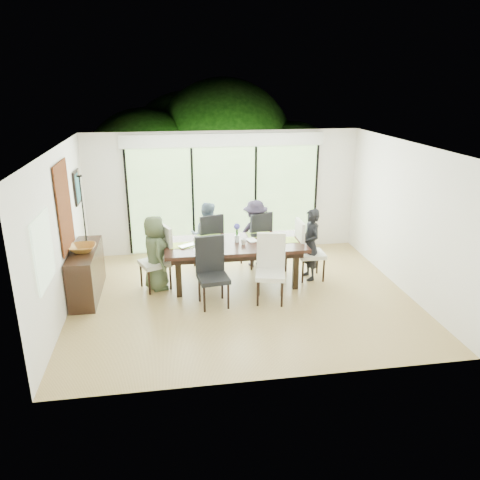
{
  "coord_description": "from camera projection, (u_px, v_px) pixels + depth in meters",
  "views": [
    {
      "loc": [
        -1.23,
        -7.58,
        3.74
      ],
      "look_at": [
        0.0,
        0.25,
        1.0
      ],
      "focal_mm": 35.0,
      "sensor_mm": 36.0,
      "label": 1
    }
  ],
  "objects": [
    {
      "name": "candle",
      "position": [
        79.0,
        173.0,
        8.17
      ],
      "size": [
        0.04,
        0.04,
        0.1
      ],
      "primitive_type": "cylinder",
      "color": "silver",
      "rests_on": "sideboard"
    },
    {
      "name": "candlestick_shaft",
      "position": [
        83.0,
        209.0,
        8.38
      ],
      "size": [
        0.02,
        0.02,
        1.23
      ],
      "primitive_type": "cylinder",
      "color": "black",
      "rests_on": "sideboard"
    },
    {
      "name": "art_canvas",
      "position": [
        78.0,
        187.0,
        9.06
      ],
      "size": [
        0.01,
        0.45,
        0.55
      ],
      "primitive_type": "cube",
      "color": "#194951",
      "rests_on": "wall_left"
    },
    {
      "name": "chair_right_end",
      "position": [
        311.0,
        249.0,
        9.07
      ],
      "size": [
        0.51,
        0.51,
        1.2
      ],
      "primitive_type": null,
      "rotation": [
        0.0,
        0.0,
        1.56
      ],
      "color": "silver",
      "rests_on": "floor"
    },
    {
      "name": "placemat_right",
      "position": [
        284.0,
        240.0,
        8.92
      ],
      "size": [
        0.48,
        0.35,
        0.01
      ],
      "primitive_type": "cube",
      "color": "#A6C245",
      "rests_on": "table_top"
    },
    {
      "name": "cup_b",
      "position": [
        243.0,
        242.0,
        8.69
      ],
      "size": [
        0.14,
        0.14,
        0.1
      ],
      "primitive_type": "imported",
      "rotation": [
        0.0,
        0.0,
        1.99
      ],
      "color": "white",
      "rests_on": "table_top"
    },
    {
      "name": "bowl",
      "position": [
        82.0,
        248.0,
        8.15
      ],
      "size": [
        0.47,
        0.47,
        0.11
      ],
      "primitive_type": "imported",
      "color": "#915B1F",
      "rests_on": "sideboard"
    },
    {
      "name": "table_leg_fl",
      "position": [
        179.0,
        277.0,
        8.37
      ],
      "size": [
        0.1,
        0.1,
        0.75
      ],
      "primitive_type": "cube",
      "color": "black",
      "rests_on": "floor"
    },
    {
      "name": "hyacinth_stems",
      "position": [
        237.0,
        232.0,
        8.77
      ],
      "size": [
        0.04,
        0.04,
        0.17
      ],
      "primitive_type": "cylinder",
      "color": "#337226",
      "rests_on": "table_top"
    },
    {
      "name": "platter_snacks",
      "position": [
        207.0,
        248.0,
        8.41
      ],
      "size": [
        0.22,
        0.22,
        0.02
      ],
      "primitive_type": "cube",
      "color": "orange",
      "rests_on": "table_top"
    },
    {
      "name": "placemat_left",
      "position": [
        184.0,
        245.0,
        8.64
      ],
      "size": [
        0.48,
        0.35,
        0.01
      ],
      "primitive_type": "cube",
      "color": "#A7C044",
      "rests_on": "table_top"
    },
    {
      "name": "placemat_far_l",
      "position": [
        209.0,
        237.0,
        9.09
      ],
      "size": [
        0.48,
        0.35,
        0.01
      ],
      "primitive_type": "cube",
      "color": "#81A83C",
      "rests_on": "table_top"
    },
    {
      "name": "mullion_a",
      "position": [
        128.0,
        203.0,
        10.07
      ],
      "size": [
        0.05,
        0.04,
        2.3
      ],
      "primitive_type": "cube",
      "color": "black",
      "rests_on": "wall_back"
    },
    {
      "name": "foliage_mid",
      "position": [
        224.0,
        150.0,
        13.36
      ],
      "size": [
        4.0,
        4.0,
        4.0
      ],
      "primitive_type": "sphere",
      "color": "#14380F",
      "rests_on": "ground"
    },
    {
      "name": "glass_doors",
      "position": [
        224.0,
        199.0,
        10.39
      ],
      "size": [
        4.2,
        0.02,
        2.3
      ],
      "primitive_type": "cube",
      "color": "#598C3F",
      "rests_on": "wall_back"
    },
    {
      "name": "placemat_far_r",
      "position": [
        259.0,
        235.0,
        9.23
      ],
      "size": [
        0.48,
        0.35,
        0.01
      ],
      "primitive_type": "cube",
      "color": "olive",
      "rests_on": "table_top"
    },
    {
      "name": "mullion_c",
      "position": [
        255.0,
        198.0,
        10.49
      ],
      "size": [
        0.05,
        0.04,
        2.3
      ],
      "primitive_type": "cube",
      "color": "black",
      "rests_on": "wall_back"
    },
    {
      "name": "tablet_far_r",
      "position": [
        257.0,
        235.0,
        9.18
      ],
      "size": [
        0.26,
        0.19,
        0.01
      ],
      "primitive_type": "cube",
      "color": "black",
      "rests_on": "table_top"
    },
    {
      "name": "cup_a",
      "position": [
        197.0,
        240.0,
        8.8
      ],
      "size": [
        0.19,
        0.19,
        0.1
      ],
      "primitive_type": "imported",
      "rotation": [
        0.0,
        0.0,
        0.93
      ],
      "color": "white",
      "rests_on": "table_top"
    },
    {
      "name": "chair_near_right",
      "position": [
        271.0,
        270.0,
        8.11
      ],
      "size": [
        0.61,
        0.61,
        1.2
      ],
      "primitive_type": null,
      "rotation": [
        0.0,
        0.0,
        -0.24
      ],
      "color": "white",
      "rests_on": "floor"
    },
    {
      "name": "chair_left_end",
      "position": [
        155.0,
        258.0,
        8.63
      ],
      "size": [
        0.66,
        0.66,
        1.2
      ],
      "primitive_type": null,
      "rotation": [
        0.0,
        0.0,
        -1.17
      ],
      "color": "silver",
      "rests_on": "floor"
    },
    {
      "name": "chair_far_right",
      "position": [
        255.0,
        238.0,
        9.73
      ],
      "size": [
        0.65,
        0.65,
        1.2
      ],
      "primitive_type": null,
      "rotation": [
        0.0,
        0.0,
        3.51
      ],
      "color": "black",
      "rests_on": "floor"
    },
    {
      "name": "rail_top",
      "position": [
        216.0,
        208.0,
        12.22
      ],
      "size": [
        6.0,
        0.08,
        0.06
      ],
      "primitive_type": "cube",
      "color": "brown",
      "rests_on": "deck"
    },
    {
      "name": "hyacinth_blooms",
      "position": [
        237.0,
        226.0,
        8.73
      ],
      "size": [
        0.12,
        0.12,
        0.12
      ],
      "primitive_type": "sphere",
      "color": "#504CC0",
      "rests_on": "table_top"
    },
    {
      "name": "chair_far_left",
      "position": [
        207.0,
        240.0,
        9.58
      ],
      "size": [
        0.64,
        0.64,
        1.2
      ],
      "primitive_type": null,
      "rotation": [
        0.0,
        0.0,
        3.49
      ],
      "color": "black",
      "rests_on": "floor"
    },
    {
      "name": "papers",
      "position": [
        272.0,
        242.0,
        8.84
      ],
      "size": [
        0.33,
        0.24,
        0.0
      ],
      "primitive_type": "cube",
      "color": "white",
      "rests_on": "table_top"
    },
    {
      "name": "wall_left",
      "position": [
        60.0,
        234.0,
        7.59
      ],
      "size": [
        0.02,
        5.0,
        2.7
      ],
      "primitive_type": "cube",
      "color": "white",
      "rests_on": "floor"
    },
    {
      "name": "chair_near_left",
      "position": [
        213.0,
        273.0,
        7.97
      ],
      "size": [
        0.56,
        0.56,
        1.2
      ],
      "primitive_type": null,
      "rotation": [
        0.0,
        0.0,
        0.13
      ],
      "color": "black",
      "rests_on": "floor"
    },
    {
      "name": "tapestry",
      "position": [
        64.0,
        207.0,
        7.86
      ],
      "size": [
        0.02,
        1.0,
        1.5
      ],
      "primitive_type": "cube",
      "color": "maroon",
      "rests_on": "wall_left"
    },
    {
      "name": "cup_c",
      "position": [
        275.0,
        236.0,
        8.97
      ],
      "size": [
        0.18,
        0.18,
        0.1
      ],
      "primitive_type": "imported",
      "rotation": [
        0.0,
        0.0,
        3.63
      ],
      "color": "white",
      "rests_on": "table_top"
    },
    {
      "name": "ceiling",
      "position": [
        242.0,
        146.0,
        7.59
      ],
      "size": [
        6.0,
        5.0,
        0.01
      ],
      "primitive_type": "cube",
      "color": "white",
      "rests_on": "wall_back"
    },
    {
      "name": "blinds_header",
      "position": [
        224.0,
        140.0,
        9.96
      ],
      "size": [
        4.4,
        0.06,
        0.28
      ],
      "primitive_type": "cube",
      "color": "white",
      "rests_on": "wall_back"
    },
    {
      "name": "side_window",
      "position": [
        43.0,
        251.0,
        6.43
      ],
      "size": [
        0.02,
        0.9,
        1.0
      ],
      "primitive_type": "cube",
      "color": "#8CAD7F",
      "rests_on": "wall_left"
    },
    {
      "name": "mullion_d",
      "position": [
        316.0,
        196.0,
        10.69
      ],
      "size": [
        0.05,
        0.04,
        2.3
      ],
      "primitive_type": "cube",
      "color": "black",
      "rests_on": "wall_back"
    },
    {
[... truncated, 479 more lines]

